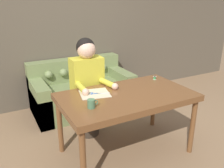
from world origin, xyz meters
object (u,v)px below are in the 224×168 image
(couch, at_px, (81,92))
(scissors, at_px, (96,94))
(person, at_px, (88,87))
(dining_table, at_px, (127,100))
(thread_spool, at_px, (155,78))
(mug, at_px, (91,104))

(couch, relative_size, scissors, 7.14)
(couch, relative_size, person, 1.21)
(dining_table, height_order, thread_spool, thread_spool)
(person, bearing_deg, dining_table, -67.66)
(person, xyz_separation_m, scissors, (-0.07, -0.41, 0.07))
(mug, relative_size, thread_spool, 2.51)
(dining_table, height_order, couch, couch)
(person, xyz_separation_m, mug, (-0.25, -0.72, 0.11))
(scissors, height_order, thread_spool, thread_spool)
(scissors, bearing_deg, couch, 77.16)
(dining_table, xyz_separation_m, thread_spool, (0.60, 0.27, 0.09))
(couch, relative_size, thread_spool, 35.63)
(dining_table, height_order, mug, mug)
(scissors, height_order, mug, mug)
(mug, height_order, thread_spool, mug)
(dining_table, bearing_deg, thread_spool, 24.16)
(couch, bearing_deg, thread_spool, -61.44)
(person, distance_m, thread_spool, 0.90)
(dining_table, bearing_deg, couch, 90.97)
(couch, distance_m, person, 0.94)
(couch, xyz_separation_m, mug, (-0.47, -1.55, 0.51))
(scissors, bearing_deg, thread_spool, 5.90)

